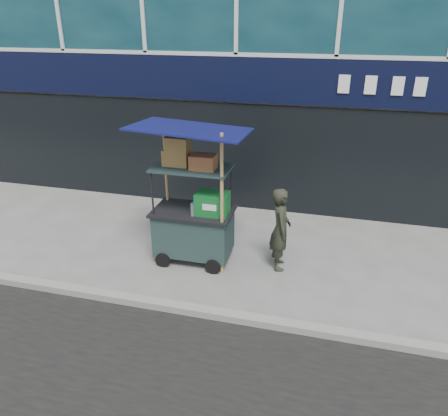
# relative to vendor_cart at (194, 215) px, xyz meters

# --- Properties ---
(ground) EXTENTS (80.00, 80.00, 0.00)m
(ground) POSITION_rel_vendor_cart_xyz_m (0.14, -1.35, -0.89)
(ground) COLOR slate
(ground) RESTS_ON ground
(curb) EXTENTS (80.00, 0.18, 0.12)m
(curb) POSITION_rel_vendor_cart_xyz_m (0.14, -1.55, -0.83)
(curb) COLOR gray
(curb) RESTS_ON ground
(vendor_cart) EXTENTS (1.90, 1.34, 2.55)m
(vendor_cart) POSITION_rel_vendor_cart_xyz_m (0.00, 0.00, 0.00)
(vendor_cart) COLOR #1A2C2C
(vendor_cart) RESTS_ON ground
(vendor_man) EXTENTS (0.46, 0.61, 1.50)m
(vendor_man) POSITION_rel_vendor_cart_xyz_m (1.52, 0.13, -0.14)
(vendor_man) COLOR #262A1E
(vendor_man) RESTS_ON ground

